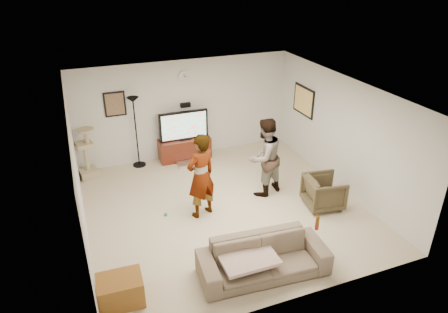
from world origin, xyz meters
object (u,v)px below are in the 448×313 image
object	(u,v)px
person_left	(201,176)
side_table	(121,290)
floor_lamp	(136,133)
cat_tree	(85,153)
armchair	(324,192)
tv	(184,125)
person_right	(265,157)
sofa	(263,258)
tv_stand	(185,149)
beer_bottle	(317,223)

from	to	relation	value
person_left	side_table	bearing A→B (deg)	23.13
floor_lamp	cat_tree	world-z (taller)	floor_lamp
armchair	side_table	bearing A→B (deg)	113.86
armchair	floor_lamp	bearing A→B (deg)	53.82
tv	armchair	size ratio (longest dim) A/B	1.66
cat_tree	person_right	world-z (taller)	person_right
tv	sofa	xyz separation A→B (m)	(-0.01, -4.57, -0.61)
tv_stand	floor_lamp	size ratio (longest dim) A/B	0.74
cat_tree	floor_lamp	bearing A→B (deg)	7.90
tv	side_table	distance (m)	4.97
tv_stand	side_table	size ratio (longest dim) A/B	1.97
cat_tree	person_left	distance (m)	3.18
beer_bottle	armchair	size ratio (longest dim) A/B	0.33
sofa	person_right	bearing A→B (deg)	68.31
tv_stand	person_left	distance (m)	2.68
sofa	floor_lamp	bearing A→B (deg)	108.87
tv	person_left	world-z (taller)	person_left
person_right	side_table	distance (m)	4.05
tv_stand	cat_tree	world-z (taller)	cat_tree
tv	floor_lamp	xyz separation A→B (m)	(-1.18, 0.04, -0.03)
tv_stand	person_right	bearing A→B (deg)	-63.51
armchair	beer_bottle	bearing A→B (deg)	150.40
tv_stand	floor_lamp	xyz separation A→B (m)	(-1.18, 0.04, 0.61)
sofa	side_table	bearing A→B (deg)	179.35
tv	person_left	xyz separation A→B (m)	(-0.40, -2.57, -0.03)
person_left	sofa	distance (m)	2.11
tv	floor_lamp	distance (m)	1.18
floor_lamp	side_table	size ratio (longest dim) A/B	2.65
cat_tree	person_left	size ratio (longest dim) A/B	0.71
person_right	beer_bottle	size ratio (longest dim) A/B	6.97
tv	person_left	bearing A→B (deg)	-98.85
tv_stand	floor_lamp	world-z (taller)	floor_lamp
tv_stand	beer_bottle	size ratio (longest dim) A/B	5.26
tv	tv_stand	bearing A→B (deg)	0.00
sofa	beer_bottle	bearing A→B (deg)	4.55
floor_lamp	sofa	bearing A→B (deg)	-75.68
cat_tree	beer_bottle	size ratio (longest dim) A/B	4.99
floor_lamp	armchair	distance (m)	4.62
side_table	tv	bearing A→B (deg)	62.37
cat_tree	tv_stand	bearing A→B (deg)	2.98
tv_stand	cat_tree	size ratio (longest dim) A/B	1.05
tv_stand	beer_bottle	distance (m)	4.69
floor_lamp	cat_tree	xyz separation A→B (m)	(-1.23, -0.17, -0.26)
sofa	side_table	distance (m)	2.29
floor_lamp	person_left	size ratio (longest dim) A/B	1.00
tv	floor_lamp	world-z (taller)	floor_lamp
tv_stand	tv	bearing A→B (deg)	0.00
floor_lamp	cat_tree	distance (m)	1.27
cat_tree	armchair	world-z (taller)	cat_tree
floor_lamp	armchair	xyz separation A→B (m)	(3.23, -3.25, -0.54)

